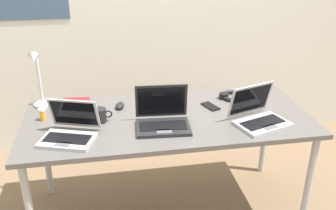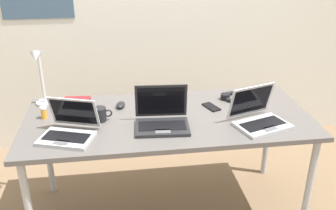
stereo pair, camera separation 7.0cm
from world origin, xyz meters
name	(u,v)px [view 1 (the left image)]	position (x,y,z in m)	size (l,w,h in m)	color
ground_plane	(168,209)	(0.00, 0.00, 0.00)	(12.00, 12.00, 0.00)	#7A6047
desk	(168,124)	(0.00, 0.00, 0.68)	(1.80, 0.80, 0.74)	#595451
desk_lamp	(38,80)	(-0.80, 0.28, 0.94)	(0.12, 0.18, 0.40)	silver
laptop_front_right	(163,119)	(-0.05, -0.12, 0.79)	(0.33, 0.27, 0.24)	#232326
laptop_near_lamp	(70,132)	(-0.59, -0.18, 0.78)	(0.36, 0.34, 0.21)	#B7BABC
laptop_front_left	(259,116)	(0.53, -0.18, 0.79)	(0.37, 0.35, 0.23)	#B7BABC
computer_mouse	(120,106)	(-0.29, 0.18, 0.76)	(0.06, 0.10, 0.03)	black
cell_phone	(210,106)	(0.30, 0.09, 0.74)	(0.06, 0.14, 0.01)	black
headphones	(234,96)	(0.51, 0.21, 0.76)	(0.21, 0.18, 0.04)	black
pill_bottle	(43,114)	(-0.77, 0.08, 0.78)	(0.04, 0.04, 0.08)	gold
book_stack	(76,105)	(-0.58, 0.21, 0.77)	(0.21, 0.16, 0.06)	#4C4C51
coffee_mug	(100,115)	(-0.42, 0.00, 0.78)	(0.11, 0.08, 0.09)	black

